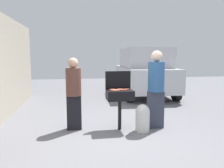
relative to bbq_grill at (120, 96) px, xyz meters
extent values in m
plane|color=slate|center=(0.06, -0.29, -0.77)|extent=(24.00, 24.00, 0.00)
cylinder|color=black|center=(0.00, 0.00, -0.43)|extent=(0.08, 0.08, 0.70)
cube|color=black|center=(0.00, 0.00, 0.03)|extent=(0.60, 0.44, 0.22)
cube|color=black|center=(0.00, 0.22, 0.35)|extent=(0.60, 0.05, 0.42)
cylinder|color=#C6593D|center=(-0.09, -0.12, 0.16)|extent=(0.13, 0.04, 0.03)
cylinder|color=#B74C33|center=(0.16, 0.06, 0.16)|extent=(0.13, 0.04, 0.03)
cylinder|color=#C6593D|center=(-0.15, -0.07, 0.16)|extent=(0.13, 0.04, 0.03)
cylinder|color=#C6593D|center=(0.09, -0.07, 0.16)|extent=(0.13, 0.04, 0.03)
cylinder|color=#B74C33|center=(0.00, 0.04, 0.16)|extent=(0.13, 0.04, 0.03)
cylinder|color=#AD4228|center=(-0.17, 0.06, 0.16)|extent=(0.13, 0.04, 0.03)
cylinder|color=#C6593D|center=(-0.14, -0.04, 0.16)|extent=(0.13, 0.03, 0.03)
cylinder|color=#C6593D|center=(-0.01, 0.00, 0.16)|extent=(0.13, 0.04, 0.03)
cylinder|color=#C6593D|center=(0.04, 0.11, 0.16)|extent=(0.13, 0.03, 0.03)
cylinder|color=#C6593D|center=(-0.14, 0.02, 0.16)|extent=(0.13, 0.03, 0.03)
cylinder|color=silver|center=(0.48, -0.21, -0.54)|extent=(0.32, 0.32, 0.46)
sphere|color=silver|center=(0.48, -0.21, -0.31)|extent=(0.31, 0.31, 0.31)
cube|color=black|center=(-1.04, 0.18, -0.38)|extent=(0.33, 0.18, 0.79)
cylinder|color=brown|center=(-1.04, 0.18, 0.33)|extent=(0.35, 0.35, 0.63)
sphere|color=tan|center=(-1.04, 0.18, 0.76)|extent=(0.23, 0.23, 0.23)
cube|color=#333847|center=(0.86, -0.01, -0.34)|extent=(0.36, 0.20, 0.87)
cylinder|color=#2D598C|center=(0.86, -0.01, 0.44)|extent=(0.38, 0.38, 0.69)
sphere|color=beige|center=(0.86, -0.01, 0.91)|extent=(0.25, 0.25, 0.25)
cube|color=#B7B7BC|center=(1.95, 4.43, 0.00)|extent=(2.13, 4.50, 0.90)
cube|color=#B7B7BC|center=(1.94, 4.23, 0.85)|extent=(1.90, 2.69, 0.80)
cylinder|color=black|center=(2.77, 2.85, -0.45)|extent=(0.25, 0.65, 0.64)
cylinder|color=black|center=(0.96, 2.95, -0.45)|extent=(0.25, 0.65, 0.64)
cylinder|color=black|center=(2.93, 5.92, -0.45)|extent=(0.25, 0.65, 0.64)
cylinder|color=black|center=(1.13, 6.02, -0.45)|extent=(0.25, 0.65, 0.64)
camera|label=1|loc=(-0.97, -4.81, 0.91)|focal=35.03mm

